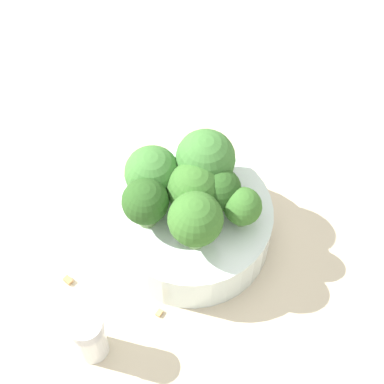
{
  "coord_description": "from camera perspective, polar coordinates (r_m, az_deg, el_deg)",
  "views": [
    {
      "loc": [
        0.3,
        0.11,
        0.58
      ],
      "look_at": [
        0.0,
        0.0,
        0.09
      ],
      "focal_mm": 60.0,
      "sensor_mm": 36.0,
      "label": 1
    }
  ],
  "objects": [
    {
      "name": "ground_plane",
      "position": [
        0.66,
        0.0,
        -4.04
      ],
      "size": [
        3.0,
        3.0,
        0.0
      ],
      "primitive_type": "plane",
      "color": "beige"
    },
    {
      "name": "bowl",
      "position": [
        0.64,
        0.0,
        -2.92
      ],
      "size": [
        0.16,
        0.16,
        0.05
      ],
      "primitive_type": "cylinder",
      "color": "silver",
      "rests_on": "ground_plane"
    },
    {
      "name": "broccoli_floret_0",
      "position": [
        0.6,
        1.44,
        2.84
      ],
      "size": [
        0.06,
        0.06,
        0.07
      ],
      "color": "#7A9E5B",
      "rests_on": "bowl"
    },
    {
      "name": "broccoli_floret_1",
      "position": [
        0.6,
        2.45,
        0.18
      ],
      "size": [
        0.04,
        0.04,
        0.05
      ],
      "color": "#7A9E5B",
      "rests_on": "bowl"
    },
    {
      "name": "broccoli_floret_2",
      "position": [
        0.57,
        0.31,
        -2.53
      ],
      "size": [
        0.05,
        0.05,
        0.06
      ],
      "color": "#84AD66",
      "rests_on": "bowl"
    },
    {
      "name": "broccoli_floret_3",
      "position": [
        0.59,
        -0.03,
        0.3
      ],
      "size": [
        0.05,
        0.05,
        0.06
      ],
      "color": "#7A9E5B",
      "rests_on": "bowl"
    },
    {
      "name": "broccoli_floret_4",
      "position": [
        0.61,
        -3.55,
        1.67
      ],
      "size": [
        0.05,
        0.05,
        0.06
      ],
      "color": "#84AD66",
      "rests_on": "bowl"
    },
    {
      "name": "broccoli_floret_5",
      "position": [
        0.59,
        4.52,
        -1.33
      ],
      "size": [
        0.04,
        0.04,
        0.04
      ],
      "color": "#84AD66",
      "rests_on": "bowl"
    },
    {
      "name": "broccoli_floret_6",
      "position": [
        0.59,
        -4.17,
        -0.95
      ],
      "size": [
        0.04,
        0.04,
        0.06
      ],
      "color": "#7A9E5B",
      "rests_on": "bowl"
    },
    {
      "name": "pepper_shaker",
      "position": [
        0.59,
        -9.13,
        -12.56
      ],
      "size": [
        0.03,
        0.03,
        0.06
      ],
      "color": "silver",
      "rests_on": "ground_plane"
    },
    {
      "name": "almond_crumb_0",
      "position": [
        0.71,
        0.39,
        3.3
      ],
      "size": [
        0.01,
        0.01,
        0.01
      ],
      "primitive_type": "cube",
      "rotation": [
        0.0,
        0.0,
        5.25
      ],
      "color": "olive",
      "rests_on": "ground_plane"
    },
    {
      "name": "almond_crumb_1",
      "position": [
        0.65,
        -10.97,
        -7.63
      ],
      "size": [
        0.01,
        0.01,
        0.01
      ],
      "primitive_type": "cube",
      "rotation": [
        0.0,
        0.0,
        4.36
      ],
      "color": "#AD7F4C",
      "rests_on": "ground_plane"
    },
    {
      "name": "almond_crumb_2",
      "position": [
        0.62,
        -3.06,
        -10.58
      ],
      "size": [
        0.01,
        0.01,
        0.01
      ],
      "primitive_type": "cube",
      "rotation": [
        0.0,
        0.0,
        2.95
      ],
      "color": "tan",
      "rests_on": "ground_plane"
    }
  ]
}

